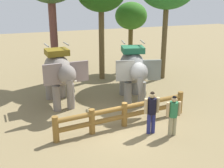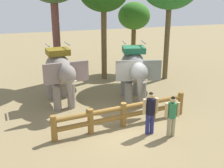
% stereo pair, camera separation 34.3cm
% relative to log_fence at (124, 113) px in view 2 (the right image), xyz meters
% --- Properties ---
extents(ground_plane, '(60.00, 60.00, 0.00)m').
position_rel_log_fence_xyz_m(ground_plane, '(-0.00, -0.07, -0.60)').
color(ground_plane, olive).
extents(log_fence, '(6.13, 0.95, 1.05)m').
position_rel_log_fence_xyz_m(log_fence, '(0.00, 0.00, 0.00)').
color(log_fence, brown).
rests_on(log_fence, ground).
extents(elephant_near_left, '(2.04, 3.59, 3.07)m').
position_rel_log_fence_xyz_m(elephant_near_left, '(-2.10, 3.23, 1.12)').
color(elephant_near_left, gray).
rests_on(elephant_near_left, ground).
extents(elephant_center, '(2.34, 3.70, 3.10)m').
position_rel_log_fence_xyz_m(elephant_center, '(1.45, 2.41, 1.14)').
color(elephant_center, slate).
rests_on(elephant_center, ground).
extents(tourist_woman_in_black, '(0.63, 0.38, 1.78)m').
position_rel_log_fence_xyz_m(tourist_woman_in_black, '(0.76, -0.96, 0.43)').
color(tourist_woman_in_black, navy).
rests_on(tourist_woman_in_black, ground).
extents(tourist_man_in_blue, '(0.59, 0.37, 1.67)m').
position_rel_log_fence_xyz_m(tourist_man_in_blue, '(1.47, -1.39, 0.37)').
color(tourist_man_in_blue, '#9A936D').
rests_on(tourist_man_in_blue, ground).
extents(tree_deep_back, '(2.17, 2.17, 4.76)m').
position_rel_log_fence_xyz_m(tree_deep_back, '(3.73, 7.97, 3.16)').
color(tree_deep_back, brown).
rests_on(tree_deep_back, ground).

